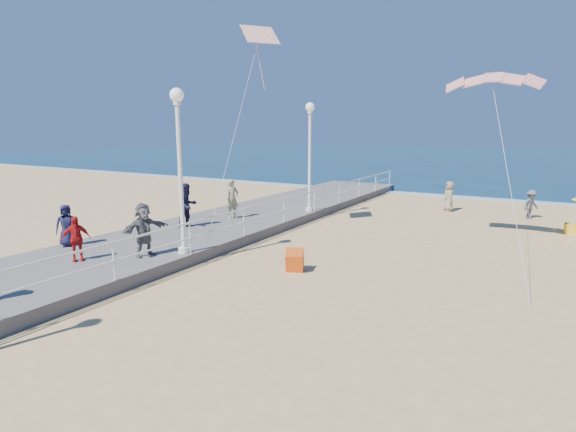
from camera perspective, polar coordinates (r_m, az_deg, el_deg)
The scene contains 18 objects.
ground at distance 12.60m, azimuth 5.32°, elevation -9.77°, with size 160.00×160.00×0.00m, color tan.
ocean at distance 76.00m, azimuth 26.67°, elevation 6.46°, with size 160.00×90.00×0.05m, color #0B2F47.
surf_line at distance 31.91m, azimuth 21.10°, elevation 2.26°, with size 160.00×1.20×0.04m, color white.
boardwalk at distance 16.94m, azimuth -18.38°, elevation -4.14°, with size 5.00×44.00×0.40m, color slate.
railing at distance 14.98m, azimuth -12.38°, elevation -1.64°, with size 0.05×42.00×0.55m.
lamp_post_mid at distance 14.86m, azimuth -13.63°, elevation 7.61°, with size 0.44×0.44×5.32m.
lamp_post_far at distance 22.24m, azimuth 2.78°, elevation 8.92°, with size 0.44×0.44×5.32m.
spectator_3 at distance 15.43m, azimuth -25.34°, elevation -2.61°, with size 0.83×0.35×1.42m, color red.
spectator_4 at distance 17.52m, azimuth -26.30°, elevation -1.08°, with size 0.72×0.47×1.48m, color #1B1A39.
spectator_5 at distance 15.18m, azimuth -17.83°, elevation -1.66°, with size 1.62×0.52×1.74m, color #55575A.
spectator_6 at distance 20.74m, azimuth -7.09°, elevation 2.16°, with size 0.66×0.43×1.81m, color gray.
spectator_7 at distance 19.17m, azimuth -12.65°, elevation 1.32°, with size 0.90×0.70×1.86m, color #1C1836.
beach_walker_a at distance 25.63m, azimuth 28.46°, elevation 1.30°, with size 0.95×0.55×1.47m, color #58585D.
beach_walker_c at distance 26.22m, azimuth 19.79°, elevation 2.36°, with size 0.80×0.52×1.65m, color gray.
box_kite at distance 14.33m, azimuth 0.87°, elevation -5.87°, with size 0.55×0.55×0.60m, color red.
beach_chair_left at distance 23.13m, azimuth 32.32°, elevation -1.35°, with size 0.55×0.55×0.40m, color yellow.
kite_parafoil at distance 18.20m, azimuth 24.63°, elevation 15.71°, with size 3.34×0.90×0.30m, color red, non-canonical shape.
kite_diamond_redwhite at distance 19.05m, azimuth -3.59°, elevation 22.02°, with size 1.34×1.34×0.02m, color #EC431B.
Camera 1 is at (4.91, -10.71, 4.45)m, focal length 28.00 mm.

